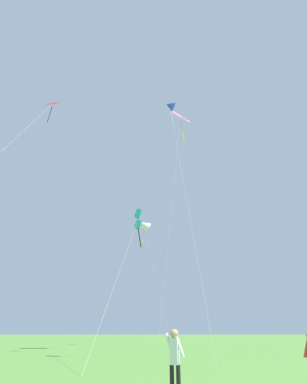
{
  "coord_description": "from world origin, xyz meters",
  "views": [
    {
      "loc": [
        -1.48,
        -2.57,
        1.67
      ],
      "look_at": [
        -0.84,
        24.98,
        13.57
      ],
      "focal_mm": 30.24,
      "sensor_mm": 36.0,
      "label": 1
    }
  ],
  "objects_px": {
    "kite_pink_low": "(181,124)",
    "kite_red_high": "(42,115)",
    "kite_blue_delta": "(170,106)",
    "kite_teal_box": "(138,220)",
    "kite_white_distant": "(144,225)",
    "person_in_blue_jacket": "(175,357)"
  },
  "relations": [
    {
      "from": "kite_white_distant",
      "to": "person_in_blue_jacket",
      "type": "relative_size",
      "value": 9.92
    },
    {
      "from": "kite_white_distant",
      "to": "kite_teal_box",
      "type": "xyz_separation_m",
      "value": [
        -0.32,
        -21.75,
        -6.48
      ]
    },
    {
      "from": "kite_blue_delta",
      "to": "kite_white_distant",
      "type": "xyz_separation_m",
      "value": [
        -2.72,
        18.27,
        -7.35
      ]
    },
    {
      "from": "kite_teal_box",
      "to": "kite_pink_low",
      "type": "bearing_deg",
      "value": 59.45
    },
    {
      "from": "kite_white_distant",
      "to": "person_in_blue_jacket",
      "type": "bearing_deg",
      "value": -88.22
    },
    {
      "from": "kite_blue_delta",
      "to": "kite_teal_box",
      "type": "xyz_separation_m",
      "value": [
        -3.04,
        -3.49,
        -13.83
      ]
    },
    {
      "from": "person_in_blue_jacket",
      "to": "kite_pink_low",
      "type": "bearing_deg",
      "value": 81.75
    },
    {
      "from": "kite_teal_box",
      "to": "person_in_blue_jacket",
      "type": "bearing_deg",
      "value": -84.29
    },
    {
      "from": "kite_pink_low",
      "to": "kite_white_distant",
      "type": "height_order",
      "value": "kite_pink_low"
    },
    {
      "from": "kite_pink_low",
      "to": "kite_white_distant",
      "type": "distance_m",
      "value": 16.69
    },
    {
      "from": "kite_red_high",
      "to": "kite_pink_low",
      "type": "bearing_deg",
      "value": 44.59
    },
    {
      "from": "kite_white_distant",
      "to": "kite_red_high",
      "type": "relative_size",
      "value": 0.9
    },
    {
      "from": "kite_pink_low",
      "to": "kite_red_high",
      "type": "height_order",
      "value": "kite_pink_low"
    },
    {
      "from": "kite_teal_box",
      "to": "kite_red_high",
      "type": "height_order",
      "value": "kite_red_high"
    },
    {
      "from": "kite_white_distant",
      "to": "person_in_blue_jacket",
      "type": "distance_m",
      "value": 39.27
    },
    {
      "from": "kite_pink_low",
      "to": "kite_blue_delta",
      "type": "distance_m",
      "value": 4.87
    },
    {
      "from": "kite_white_distant",
      "to": "kite_red_high",
      "type": "xyz_separation_m",
      "value": [
        -7.62,
        -25.62,
        0.54
      ]
    },
    {
      "from": "kite_red_high",
      "to": "person_in_blue_jacket",
      "type": "bearing_deg",
      "value": -50.5
    },
    {
      "from": "kite_blue_delta",
      "to": "kite_teal_box",
      "type": "relative_size",
      "value": 2.29
    },
    {
      "from": "kite_pink_low",
      "to": "kite_white_distant",
      "type": "xyz_separation_m",
      "value": [
        -4.38,
        13.79,
        -8.32
      ]
    },
    {
      "from": "kite_teal_box",
      "to": "kite_red_high",
      "type": "xyz_separation_m",
      "value": [
        -7.3,
        -3.87,
        7.02
      ]
    },
    {
      "from": "kite_pink_low",
      "to": "person_in_blue_jacket",
      "type": "xyz_separation_m",
      "value": [
        -3.25,
        -22.44,
        -23.43
      ]
    }
  ]
}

